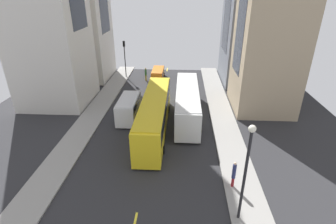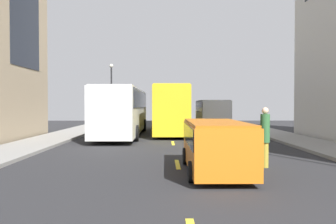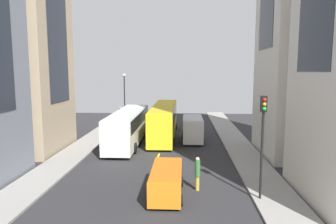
{
  "view_description": "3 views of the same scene",
  "coord_description": "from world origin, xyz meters",
  "px_view_note": "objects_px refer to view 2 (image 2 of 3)",
  "views": [
    {
      "loc": [
        -2.85,
        25.84,
        13.81
      ],
      "look_at": [
        -1.49,
        2.26,
        2.47
      ],
      "focal_mm": 27.9,
      "sensor_mm": 36.0,
      "label": 1
    },
    {
      "loc": [
        -0.48,
        -26.52,
        2.23
      ],
      "look_at": [
        -0.16,
        6.07,
        1.53
      ],
      "focal_mm": 36.02,
      "sensor_mm": 36.0,
      "label": 2
    },
    {
      "loc": [
        2.22,
        -33.54,
        7.46
      ],
      "look_at": [
        0.21,
        5.64,
        2.28
      ],
      "focal_mm": 33.49,
      "sensor_mm": 36.0,
      "label": 3
    }
  ],
  "objects_px": {
    "city_bus_white": "(123,108)",
    "pedestrian_crossing_near": "(106,113)",
    "car_orange_0": "(215,142)",
    "pedestrian_walking_far": "(265,135)",
    "delivery_van_white": "(212,114)",
    "streetcar_yellow": "(170,106)"
  },
  "relations": [
    {
      "from": "pedestrian_walking_far",
      "to": "pedestrian_crossing_near",
      "type": "xyz_separation_m",
      "value": [
        -9.93,
        24.75,
        0.18
      ]
    },
    {
      "from": "delivery_van_white",
      "to": "car_orange_0",
      "type": "height_order",
      "value": "delivery_van_white"
    },
    {
      "from": "streetcar_yellow",
      "to": "delivery_van_white",
      "type": "xyz_separation_m",
      "value": [
        3.21,
        -2.28,
        -0.61
      ]
    },
    {
      "from": "pedestrian_walking_far",
      "to": "delivery_van_white",
      "type": "bearing_deg",
      "value": 49.83
    },
    {
      "from": "city_bus_white",
      "to": "streetcar_yellow",
      "type": "relative_size",
      "value": 0.91
    },
    {
      "from": "car_orange_0",
      "to": "pedestrian_crossing_near",
      "type": "bearing_deg",
      "value": 107.44
    },
    {
      "from": "delivery_van_white",
      "to": "car_orange_0",
      "type": "bearing_deg",
      "value": -97.64
    },
    {
      "from": "car_orange_0",
      "to": "pedestrian_crossing_near",
      "type": "distance_m",
      "value": 26.81
    },
    {
      "from": "city_bus_white",
      "to": "delivery_van_white",
      "type": "xyz_separation_m",
      "value": [
        6.65,
        1.28,
        -0.5
      ]
    },
    {
      "from": "car_orange_0",
      "to": "pedestrian_crossing_near",
      "type": "relative_size",
      "value": 2.17
    },
    {
      "from": "streetcar_yellow",
      "to": "pedestrian_walking_far",
      "type": "bearing_deg",
      "value": -79.03
    },
    {
      "from": "city_bus_white",
      "to": "pedestrian_crossing_near",
      "type": "height_order",
      "value": "city_bus_white"
    },
    {
      "from": "car_orange_0",
      "to": "pedestrian_crossing_near",
      "type": "height_order",
      "value": "pedestrian_crossing_near"
    },
    {
      "from": "city_bus_white",
      "to": "pedestrian_walking_far",
      "type": "distance_m",
      "value": 14.23
    },
    {
      "from": "streetcar_yellow",
      "to": "pedestrian_crossing_near",
      "type": "height_order",
      "value": "streetcar_yellow"
    },
    {
      "from": "city_bus_white",
      "to": "pedestrian_walking_far",
      "type": "bearing_deg",
      "value": -62.43
    },
    {
      "from": "streetcar_yellow",
      "to": "delivery_van_white",
      "type": "relative_size",
      "value": 2.75
    },
    {
      "from": "streetcar_yellow",
      "to": "car_orange_0",
      "type": "distance_m",
      "value": 17.05
    },
    {
      "from": "city_bus_white",
      "to": "delivery_van_white",
      "type": "bearing_deg",
      "value": 10.91
    },
    {
      "from": "city_bus_white",
      "to": "pedestrian_walking_far",
      "type": "relative_size",
      "value": 6.07
    },
    {
      "from": "delivery_van_white",
      "to": "car_orange_0",
      "type": "xyz_separation_m",
      "value": [
        -1.97,
        -14.68,
        -0.52
      ]
    },
    {
      "from": "city_bus_white",
      "to": "car_orange_0",
      "type": "xyz_separation_m",
      "value": [
        4.68,
        -13.4,
        -1.02
      ]
    }
  ]
}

